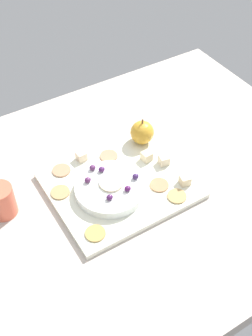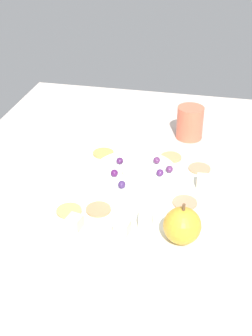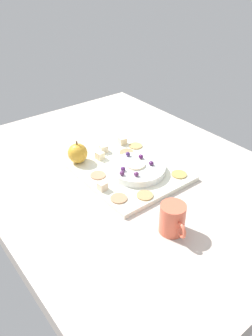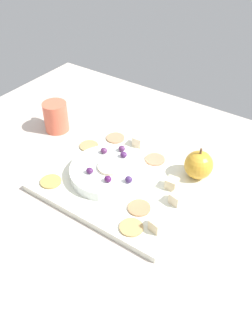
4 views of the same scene
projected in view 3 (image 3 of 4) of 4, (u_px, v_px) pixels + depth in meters
The scene contains 23 objects.
table at pixel (124, 176), 108.29cm from camera, with size 113.57×85.07×4.94cm, color #BBAEA3.
platter at pixel (127, 171), 105.28cm from camera, with size 34.02×28.99×1.43cm, color silver.
serving_dish at pixel (137, 169), 102.65cm from camera, with size 17.19×17.19×2.28cm, color white.
apple_whole at pixel (78, 153), 106.66cm from camera, with size 6.43×6.43×6.43cm, color gold.
apple_stem at pixel (77, 143), 104.58cm from camera, with size 0.50×0.50×1.20cm, color brown.
cheese_cube_0 at pixel (100, 156), 109.30cm from camera, with size 2.43×2.43×2.43cm, color beige.
cheese_cube_1 at pixel (102, 186), 95.06cm from camera, with size 2.43×2.43×2.43cm, color beige.
cheese_cube_2 at pixel (123, 141), 117.74cm from camera, with size 2.43×2.43×2.43cm, color beige.
cheese_cube_3 at pixel (104, 149), 113.24cm from camera, with size 2.43×2.43×2.43cm, color beige.
cracker_0 at pixel (145, 195), 93.07cm from camera, with size 4.70×4.70×0.40cm, color tan.
cracker_1 at pixel (135, 146), 116.83cm from camera, with size 4.70×4.70×0.40cm, color tan.
cracker_2 at pixel (98, 175), 101.46cm from camera, with size 4.70×4.70×0.40cm, color tan.
cracker_3 at pixel (119, 198), 91.95cm from camera, with size 4.70×4.70×0.40cm, color tan.
cracker_4 at pixel (179, 174), 101.85cm from camera, with size 4.70×4.70×0.40cm, color tan.
cracker_5 at pixel (127, 152), 113.10cm from camera, with size 4.70×4.70×0.40cm, color tan.
grape_0 at pixel (136, 174), 97.07cm from camera, with size 1.62×1.46×1.38cm, color #572854.
grape_1 at pixel (123, 169), 99.43cm from camera, with size 1.62×1.46×1.36cm, color #4C235B.
grape_2 at pixel (122, 173), 97.45cm from camera, with size 1.62×1.46×1.40cm, color #592B59.
grape_3 at pixel (128, 154), 106.59cm from camera, with size 1.62×1.46×1.47cm, color #41275D.
grape_4 at pixel (151, 163), 102.14cm from camera, with size 1.62×1.46×1.32cm, color #481E51.
grape_5 at pixel (141, 157), 105.35cm from camera, with size 1.62×1.46×1.42cm, color #4D1951.
apple_slice_0 at pixel (136, 165), 102.07cm from camera, with size 5.83×5.83×0.60cm, color beige.
cup at pixel (173, 219), 81.34cm from camera, with size 9.47×6.43×8.04cm.
Camera 3 is at (70.73, -54.45, 63.85)cm, focal length 35.48 mm.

